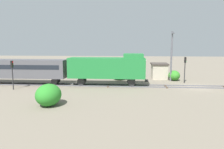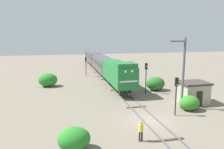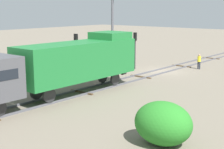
{
  "view_description": "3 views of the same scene",
  "coord_description": "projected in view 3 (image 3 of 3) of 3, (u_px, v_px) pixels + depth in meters",
  "views": [
    {
      "loc": [
        -31.56,
        9.45,
        6.25
      ],
      "look_at": [
        -0.13,
        12.0,
        1.72
      ],
      "focal_mm": 35.0,
      "sensor_mm": 36.0,
      "label": 1
    },
    {
      "loc": [
        -8.39,
        -19.3,
        8.56
      ],
      "look_at": [
        -1.07,
        12.31,
        2.56
      ],
      "focal_mm": 35.0,
      "sensor_mm": 36.0,
      "label": 2
    },
    {
      "loc": [
        -19.35,
        31.83,
        6.84
      ],
      "look_at": [
        -1.23,
        10.14,
        1.32
      ],
      "focal_mm": 55.0,
      "sensor_mm": 36.0,
      "label": 3
    }
  ],
  "objects": [
    {
      "name": "bush_back",
      "position": [
        49.0,
        70.0,
        32.35
      ],
      "size": [
        2.89,
        2.36,
        2.1
      ],
      "primitive_type": "ellipsoid",
      "color": "#296B26",
      "rests_on": "ground"
    },
    {
      "name": "bush_far",
      "position": [
        163.0,
        123.0,
        17.26
      ],
      "size": [
        3.06,
        2.51,
        2.23
      ],
      "primitive_type": "ellipsoid",
      "color": "#287D26",
      "rests_on": "ground"
    },
    {
      "name": "relay_hut",
      "position": [
        87.0,
        57.0,
        38.77
      ],
      "size": [
        3.5,
        2.9,
        2.74
      ],
      "color": "#B2A893",
      "rests_on": "ground"
    },
    {
      "name": "bush_near",
      "position": [
        112.0,
        61.0,
        39.38
      ],
      "size": [
        2.34,
        1.92,
        1.7
      ],
      "primitive_type": "ellipsoid",
      "color": "#317E26",
      "rests_on": "ground"
    },
    {
      "name": "traffic_signal_mid",
      "position": [
        76.0,
        49.0,
        31.65
      ],
      "size": [
        0.32,
        0.34,
        4.49
      ],
      "color": "#262628",
      "rests_on": "ground"
    },
    {
      "name": "traffic_signal_near",
      "position": [
        135.0,
        44.0,
        38.32
      ],
      "size": [
        0.32,
        0.34,
        4.13
      ],
      "color": "#262628",
      "rests_on": "ground"
    },
    {
      "name": "worker_near_track",
      "position": [
        199.0,
        60.0,
        38.61
      ],
      "size": [
        0.38,
        0.38,
        1.7
      ],
      "rotation": [
        0.0,
        0.0,
        3.78
      ],
      "color": "#262B38",
      "rests_on": "ground"
    },
    {
      "name": "locomotive",
      "position": [
        81.0,
        59.0,
        27.45
      ],
      "size": [
        2.9,
        11.6,
        4.6
      ],
      "color": "#1E7233",
      "rests_on": "railway_track"
    },
    {
      "name": "catenary_mast",
      "position": [
        113.0,
        31.0,
        37.77
      ],
      "size": [
        1.94,
        0.28,
        8.2
      ],
      "color": "#595960",
      "rests_on": "ground"
    },
    {
      "name": "ground_plane",
      "position": [
        163.0,
        71.0,
        37.46
      ],
      "size": [
        150.36,
        150.36,
        0.0
      ],
      "primitive_type": "plane",
      "color": "#756B5B"
    },
    {
      "name": "railway_track",
      "position": [
        163.0,
        71.0,
        37.45
      ],
      "size": [
        2.4,
        100.24,
        0.16
      ],
      "color": "#595960",
      "rests_on": "ground"
    }
  ]
}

